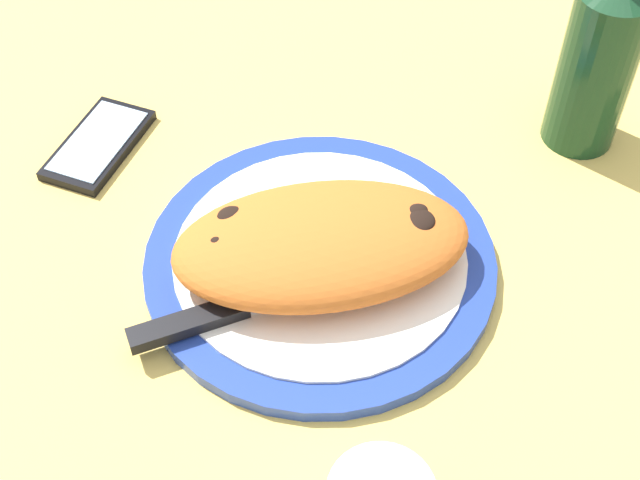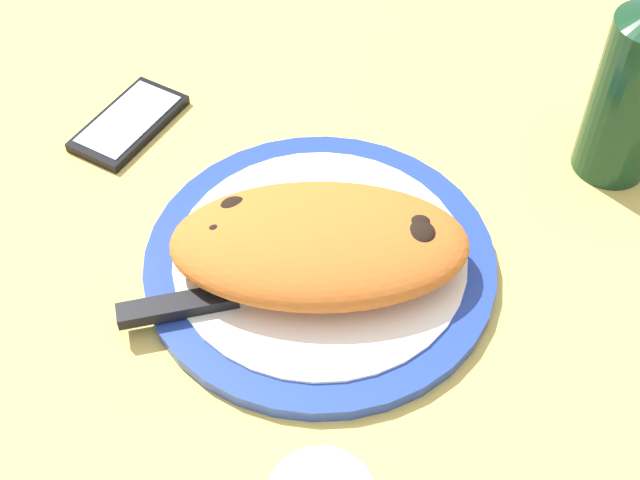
# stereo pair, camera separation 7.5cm
# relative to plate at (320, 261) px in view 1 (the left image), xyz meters

# --- Properties ---
(ground_plane) EXTENTS (1.50, 1.50, 0.03)m
(ground_plane) POSITION_rel_plate_xyz_m (0.00, 0.00, -0.02)
(ground_plane) COLOR #DBB756
(plate) EXTENTS (0.31, 0.31, 0.02)m
(plate) POSITION_rel_plate_xyz_m (0.00, 0.00, 0.00)
(plate) COLOR #233D99
(plate) RESTS_ON ground_plane
(calzone) EXTENTS (0.26, 0.15, 0.05)m
(calzone) POSITION_rel_plate_xyz_m (-0.00, 0.01, 0.04)
(calzone) COLOR #C16023
(calzone) RESTS_ON plate
(fork) EXTENTS (0.16, 0.06, 0.00)m
(fork) POSITION_rel_plate_xyz_m (0.01, -0.06, 0.01)
(fork) COLOR silver
(fork) RESTS_ON plate
(knife) EXTENTS (0.24, 0.08, 0.01)m
(knife) POSITION_rel_plate_xyz_m (0.08, 0.06, 0.01)
(knife) COLOR silver
(knife) RESTS_ON plate
(smartphone) EXTENTS (0.11, 0.14, 0.01)m
(smartphone) POSITION_rel_plate_xyz_m (0.20, -0.18, -0.00)
(smartphone) COLOR black
(smartphone) RESTS_ON ground_plane
(wine_bottle) EXTENTS (0.07, 0.07, 0.25)m
(wine_bottle) POSITION_rel_plate_xyz_m (-0.28, -0.14, 0.09)
(wine_bottle) COLOR #14381E
(wine_bottle) RESTS_ON ground_plane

